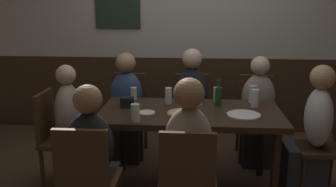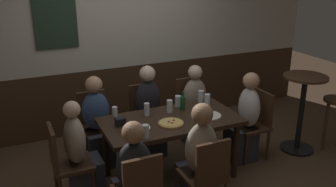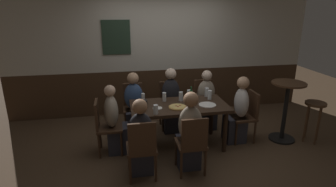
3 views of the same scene
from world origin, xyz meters
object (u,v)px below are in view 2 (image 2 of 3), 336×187
chair_mid_far (145,113)px  chair_right_far (190,106)px  dining_table (171,126)px  tumbler_short (147,110)px  beer_bottle_green (183,103)px  side_bar_table (302,107)px  person_mid_near (198,165)px  person_head_east (245,123)px  person_left_near (133,183)px  person_left_far (98,128)px  chair_head_west (65,160)px  pint_glass_amber (170,107)px  bar_stool (335,110)px  person_right_far (196,111)px  beer_glass_half (207,101)px  pizza (171,123)px  chair_mid_near (206,173)px  plate_white_large (209,115)px  beer_glass_tall (201,97)px  condiment_caddy (120,121)px  person_head_west (81,159)px  pint_glass_pale (146,132)px  tumbler_water (178,102)px  plate_white_small (143,128)px  chair_left_far (94,122)px  highball_clear (115,112)px  person_mid_far (149,117)px  chair_head_east (255,121)px

chair_mid_far → chair_right_far: (0.69, 0.00, 0.00)m
dining_table → tumbler_short: tumbler_short is taller
beer_bottle_green → side_bar_table: size_ratio=0.22×
person_mid_near → person_head_east: bearing=32.4°
person_left_near → person_left_far: bearing=90.0°
chair_head_west → pint_glass_amber: size_ratio=5.70×
bar_stool → person_right_far: bearing=150.3°
beer_glass_half → pint_glass_amber: (-0.50, 0.02, -0.01)m
pizza → tumbler_short: 0.37m
chair_mid_near → dining_table: bearing=90.0°
plate_white_large → beer_glass_tall: bearing=73.3°
person_left_near → condiment_caddy: 0.81m
side_bar_table → person_head_west: bearing=177.8°
dining_table → person_mid_near: bearing=-90.0°
pint_glass_pale → tumbler_water: bearing=43.4°
pint_glass_pale → plate_white_small: pint_glass_pale is taller
chair_left_far → pizza: chair_left_far is taller
tumbler_short → plate_white_small: (-0.16, -0.32, -0.06)m
dining_table → bar_stool: size_ratio=2.18×
chair_head_west → condiment_caddy: bearing=7.0°
person_left_far → beer_glass_half: bearing=-21.3°
chair_head_west → person_head_east: 2.24m
pint_glass_pale → tumbler_water: pint_glass_pale is taller
tumbler_short → highball_clear: (-0.34, 0.13, -0.01)m
person_mid_near → beer_glass_tall: person_mid_near is taller
person_head_west → pizza: person_head_west is taller
person_mid_far → beer_glass_tall: 0.73m
tumbler_water → condiment_caddy: tumbler_water is taller
dining_table → beer_glass_half: bearing=16.2°
chair_head_east → person_right_far: person_right_far is taller
condiment_caddy → person_mid_far: bearing=45.8°
person_head_west → plate_white_small: bearing=-8.9°
person_head_east → condiment_caddy: person_head_east is taller
person_head_east → beer_bottle_green: (-0.79, 0.19, 0.34)m
beer_glass_tall → person_head_west: bearing=-168.6°
chair_head_west → highball_clear: bearing=27.8°
pizza → pint_glass_pale: pint_glass_pale is taller
person_mid_far → beer_bottle_green: size_ratio=5.06×
person_head_west → tumbler_water: bearing=13.8°
chair_mid_near → condiment_caddy: bearing=122.3°
person_right_far → plate_white_small: (-1.06, -0.76, 0.28)m
pint_glass_amber → bar_stool: (2.23, -0.45, -0.24)m
chair_left_far → person_left_near: 1.48m
person_left_far → side_bar_table: person_left_far is taller
beer_glass_tall → plate_white_large: (-0.13, -0.43, -0.06)m
chair_left_far → pint_glass_amber: (0.76, -0.64, 0.31)m
person_mid_near → tumbler_water: 1.05m
person_right_far → pint_glass_amber: size_ratio=7.23×
pint_glass_amber → bar_stool: size_ratio=0.21×
person_mid_far → beer_bottle_green: 0.62m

